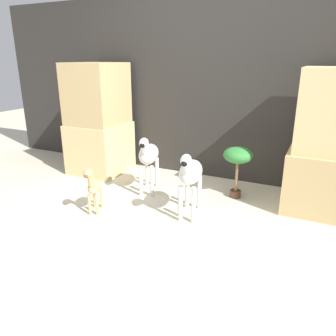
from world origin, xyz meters
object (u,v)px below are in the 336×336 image
object	(u,v)px
zebra_right	(190,174)
giraffe_figurine	(93,186)
zebra_left	(148,155)
potted_palm_front	(238,158)

from	to	relation	value
zebra_right	giraffe_figurine	bearing A→B (deg)	-158.36
zebra_left	potted_palm_front	size ratio (longest dim) A/B	1.19
zebra_left	potted_palm_front	world-z (taller)	zebra_left
giraffe_figurine	potted_palm_front	distance (m)	1.53
zebra_right	zebra_left	distance (m)	0.74
zebra_left	giraffe_figurine	xyz separation A→B (m)	(-0.22, -0.71, -0.15)
zebra_right	potted_palm_front	xyz separation A→B (m)	(0.29, 0.64, 0.02)
giraffe_figurine	potted_palm_front	size ratio (longest dim) A/B	0.88
zebra_left	potted_palm_front	xyz separation A→B (m)	(0.94, 0.28, 0.02)
zebra_left	potted_palm_front	distance (m)	0.98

